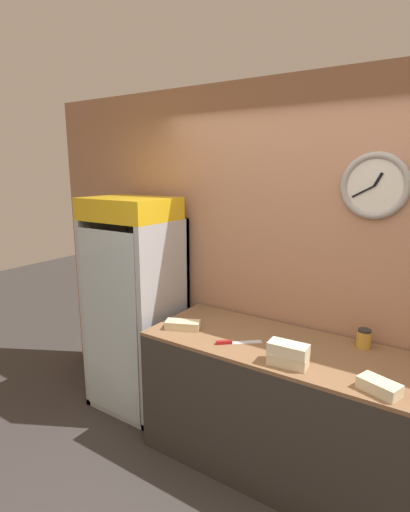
{
  "coord_description": "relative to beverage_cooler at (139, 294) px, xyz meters",
  "views": [
    {
      "loc": [
        0.88,
        -1.41,
        2.07
      ],
      "look_at": [
        -0.7,
        0.97,
        1.44
      ],
      "focal_mm": 28.0,
      "sensor_mm": 36.0,
      "label": 1
    }
  ],
  "objects": [
    {
      "name": "beverage_cooler",
      "position": [
        0.0,
        0.0,
        0.0
      ],
      "size": [
        0.7,
        0.63,
        1.84
      ],
      "color": "#B2B7BC",
      "rests_on": "ground_plane"
    },
    {
      "name": "wall_back",
      "position": [
        1.43,
        0.32,
        0.36
      ],
      "size": [
        5.2,
        0.1,
        2.7
      ],
      "color": "#AD7A5B",
      "rests_on": "ground_plane"
    },
    {
      "name": "prep_counter",
      "position": [
        1.42,
        -0.1,
        -0.54
      ],
      "size": [
        1.96,
        0.73,
        0.92
      ],
      "color": "#332D28",
      "rests_on": "ground_plane"
    },
    {
      "name": "sandwich_flat_left",
      "position": [
        0.66,
        -0.25,
        -0.05
      ],
      "size": [
        0.27,
        0.2,
        0.06
      ],
      "color": "beige",
      "rests_on": "prep_counter"
    },
    {
      "name": "sandwich_stack_middle",
      "position": [
        1.51,
        -0.34,
        0.03
      ],
      "size": [
        0.24,
        0.12,
        0.07
      ],
      "color": "beige",
      "rests_on": "sandwich_stack_bottom"
    },
    {
      "name": "chefs_knife",
      "position": [
        1.09,
        -0.26,
        -0.07
      ],
      "size": [
        0.26,
        0.23,
        0.02
      ],
      "color": "silver",
      "rests_on": "prep_counter"
    },
    {
      "name": "sandwich_stack_bottom",
      "position": [
        1.51,
        -0.34,
        -0.04
      ],
      "size": [
        0.24,
        0.13,
        0.07
      ],
      "color": "beige",
      "rests_on": "prep_counter"
    },
    {
      "name": "condiment_jar",
      "position": [
        1.83,
        0.16,
        -0.02
      ],
      "size": [
        0.09,
        0.09,
        0.12
      ],
      "color": "gold",
      "rests_on": "prep_counter"
    },
    {
      "name": "sandwich_flat_right",
      "position": [
        2.02,
        -0.36,
        -0.05
      ],
      "size": [
        0.23,
        0.17,
        0.07
      ],
      "color": "beige",
      "rests_on": "prep_counter"
    }
  ]
}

